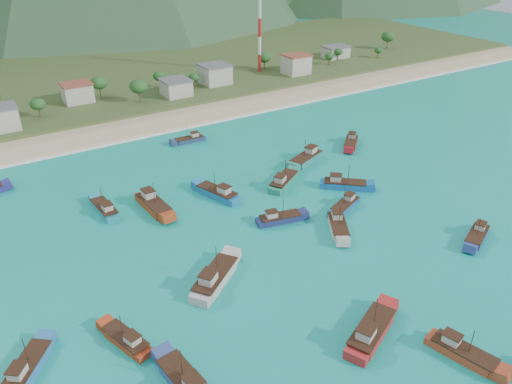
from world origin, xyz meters
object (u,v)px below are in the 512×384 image
boat_1 (462,353)px  boat_11 (351,143)px  boat_23 (345,206)px  boat_2 (190,140)px  boat_5 (218,194)px  boat_12 (126,341)px  boat_24 (338,226)px  boat_17 (306,159)px  boat_18 (186,383)px  boat_21 (284,182)px  boat_15 (27,369)px  boat_19 (477,236)px  boat_22 (279,219)px  boat_20 (371,332)px  boat_10 (105,210)px  radio_tower (260,18)px  boat_6 (344,185)px  boat_25 (154,205)px  boat_0 (215,279)px

boat_1 → boat_11: boat_1 is taller
boat_11 → boat_23: bearing=94.4°
boat_2 → boat_5: (-8.63, -33.43, 0.27)m
boat_5 → boat_12: bearing=-153.4°
boat_1 → boat_24: boat_24 is taller
boat_17 → boat_24: bearing=132.7°
boat_18 → boat_21: (45.66, 42.32, -0.00)m
boat_15 → boat_24: 62.15m
boat_5 → boat_23: 29.33m
boat_19 → boat_22: boat_22 is taller
boat_2 → boat_21: size_ratio=0.80×
boat_2 → boat_20: 85.87m
boat_10 → boat_20: 63.24m
boat_18 → boat_23: bearing=20.3°
boat_12 → radio_tower: bearing=32.1°
boat_5 → boat_10: bearing=146.0°
boat_21 → boat_1: bearing=-40.6°
boat_10 → boat_15: size_ratio=1.05×
boat_17 → boat_19: bearing=166.7°
boat_18 → boat_6: bearing=23.7°
boat_12 → boat_22: (39.47, 16.60, 0.04)m
boat_1 → boat_12: bearing=-49.8°
boat_19 → boat_5: bearing=16.3°
boat_1 → boat_23: (14.14, 42.21, -0.08)m
boat_23 → boat_12: bearing=82.0°
boat_5 → boat_17: bearing=-9.8°
boat_6 → boat_24: 18.85m
boat_24 → radio_tower: bearing=-83.2°
boat_22 → boat_25: bearing=-120.6°
boat_22 → boat_2: bearing=-170.5°
boat_22 → boat_15: bearing=-62.3°
boat_1 → boat_12: size_ratio=1.10×
radio_tower → boat_22: 116.98m
boat_12 → boat_18: size_ratio=0.84×
boat_20 → boat_22: size_ratio=1.25×
boat_22 → boat_24: size_ratio=0.96×
boat_11 → boat_24: bearing=92.9°
boat_22 → boat_24: bearing=56.5°
boat_21 → boat_23: size_ratio=1.14×
boat_19 → boat_23: bearing=7.9°
boat_10 → boat_22: 38.49m
boat_11 → boat_23: 36.34m
boat_12 → boat_23: (55.15, 13.51, 0.02)m
boat_18 → boat_21: 62.25m
radio_tower → boat_18: bearing=-126.0°
boat_0 → boat_25: bearing=142.1°
boat_12 → boat_18: (4.28, -12.19, 0.21)m
boat_17 → boat_25: boat_25 is taller
boat_1 → boat_5: 62.44m
boat_15 → boat_22: (53.28, 14.53, -0.06)m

